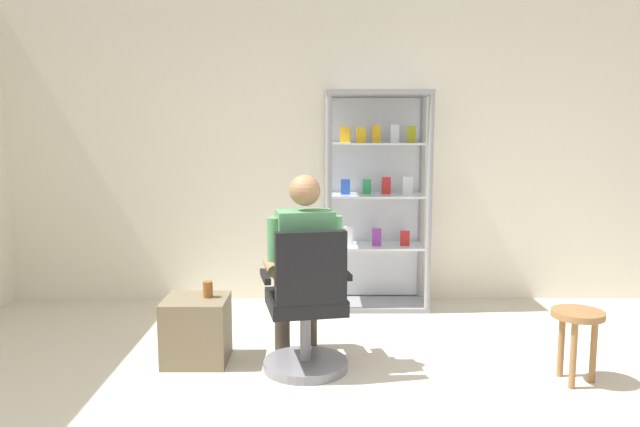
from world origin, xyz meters
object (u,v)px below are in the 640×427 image
Objects in this scene: office_chair at (307,314)px; storage_crate at (196,330)px; display_cabinet_main at (376,198)px; tea_glass at (208,289)px; wooden_stool at (577,326)px; seated_shopkeeper at (302,260)px.

office_chair reaches higher than storage_crate.
office_chair is 2.17× the size of storage_crate.
office_chair is (-0.58, -1.58, -0.57)m from display_cabinet_main.
office_chair is 8.74× the size of tea_glass.
display_cabinet_main is 1.78m from office_chair.
wooden_stool is (2.44, -0.36, 0.14)m from storage_crate.
storage_crate is 2.47m from wooden_stool.
wooden_stool is (1.68, -0.16, -0.03)m from office_chair.
storage_crate is (-0.76, 0.20, -0.17)m from office_chair.
storage_crate is at bearing -161.33° from tea_glass.
tea_glass is at bearing -132.99° from display_cabinet_main.
storage_crate is 0.96× the size of wooden_stool.
office_chair is at bearing 174.61° from wooden_stool.
office_chair is 0.80m from storage_crate.
tea_glass is 2.40m from wooden_stool.
tea_glass reaches higher than storage_crate.
wooden_stool is (2.36, -0.38, -0.13)m from tea_glass.
office_chair reaches higher than tea_glass.
seated_shopkeeper is 1.78m from wooden_stool.
seated_shopkeeper reaches higher than storage_crate.
wooden_stool is at bearing -8.33° from storage_crate.
office_chair is 0.36m from seated_shopkeeper.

